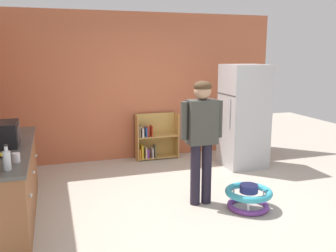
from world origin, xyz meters
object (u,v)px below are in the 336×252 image
(baby_walker, at_px, (248,197))
(clear_bottle, at_px, (7,160))
(refrigerator, at_px, (244,116))
(bookshelf, at_px, (154,139))
(white_cup, at_px, (16,158))
(standing_person, at_px, (202,131))
(kitchen_counter, at_px, (6,184))
(microwave, at_px, (2,134))
(banana_bunch, at_px, (2,154))

(baby_walker, bearing_deg, clear_bottle, -173.01)
(refrigerator, xyz_separation_m, baby_walker, (-0.83, -1.67, -0.73))
(bookshelf, height_order, clear_bottle, clear_bottle)
(baby_walker, distance_m, white_cup, 2.82)
(refrigerator, bearing_deg, white_cup, -153.51)
(bookshelf, height_order, baby_walker, bookshelf)
(bookshelf, relative_size, standing_person, 0.52)
(bookshelf, bearing_deg, baby_walker, -78.06)
(kitchen_counter, relative_size, bookshelf, 2.74)
(microwave, height_order, banana_bunch, microwave)
(standing_person, distance_m, white_cup, 2.23)
(microwave, bearing_deg, bookshelf, 39.21)
(banana_bunch, bearing_deg, standing_person, 4.57)
(white_cup, bearing_deg, clear_bottle, -102.84)
(bookshelf, xyz_separation_m, standing_person, (0.02, -2.25, 0.63))
(clear_bottle, bearing_deg, microwave, 98.58)
(refrigerator, xyz_separation_m, banana_bunch, (-3.70, -1.52, 0.04))
(microwave, height_order, clear_bottle, microwave)
(refrigerator, relative_size, baby_walker, 2.95)
(kitchen_counter, bearing_deg, bookshelf, 40.03)
(bookshelf, bearing_deg, clear_bottle, -127.13)
(kitchen_counter, xyz_separation_m, white_cup, (0.20, -0.70, 0.50))
(banana_bunch, bearing_deg, bookshelf, 46.45)
(refrigerator, distance_m, banana_bunch, 4.00)
(banana_bunch, bearing_deg, clear_bottle, -78.33)
(refrigerator, distance_m, standing_person, 1.90)
(banana_bunch, distance_m, clear_bottle, 0.50)
(bookshelf, xyz_separation_m, clear_bottle, (-2.22, -2.93, 0.64))
(standing_person, bearing_deg, microwave, 172.38)
(standing_person, height_order, clear_bottle, standing_person)
(banana_bunch, bearing_deg, refrigerator, 22.31)
(baby_walker, relative_size, clear_bottle, 2.46)
(bookshelf, relative_size, banana_bunch, 5.45)
(bookshelf, xyz_separation_m, microwave, (-2.37, -1.93, 0.68))
(baby_walker, relative_size, banana_bunch, 3.87)
(clear_bottle, bearing_deg, white_cup, 77.16)
(refrigerator, distance_m, baby_walker, 2.00)
(kitchen_counter, relative_size, standing_person, 1.43)
(standing_person, bearing_deg, baby_walker, -32.82)
(baby_walker, distance_m, microwave, 3.12)
(white_cup, bearing_deg, kitchen_counter, 106.08)
(kitchen_counter, distance_m, white_cup, 0.88)
(bookshelf, relative_size, microwave, 1.77)
(refrigerator, bearing_deg, microwave, -164.91)
(baby_walker, xyz_separation_m, microwave, (-2.91, 0.66, 0.88))
(clear_bottle, distance_m, white_cup, 0.25)
(kitchen_counter, height_order, refrigerator, refrigerator)
(refrigerator, relative_size, banana_bunch, 11.42)
(standing_person, distance_m, clear_bottle, 2.34)
(baby_walker, bearing_deg, bookshelf, 101.94)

